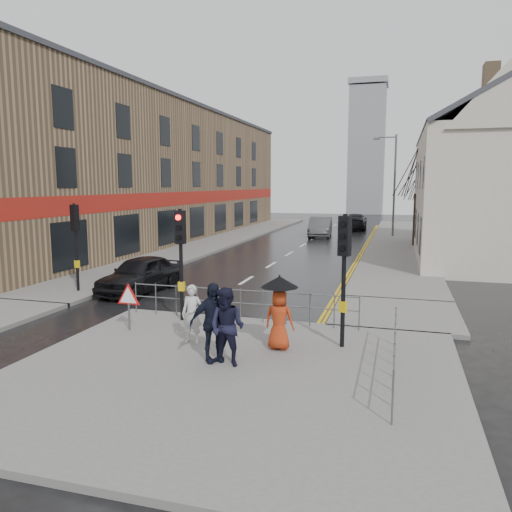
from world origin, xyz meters
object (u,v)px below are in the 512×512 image
Objects in this scene: pedestrian_a at (192,314)px; pedestrian_with_umbrella at (279,308)px; car_parked at (140,274)px; pedestrian_d at (212,322)px; pedestrian_b at (227,327)px; car_mid at (320,227)px.

pedestrian_a is 2.33m from pedestrian_with_umbrella.
car_parked is (-4.72, 5.77, -0.19)m from pedestrian_a.
pedestrian_a reaches higher than car_parked.
pedestrian_d is (1.01, -1.14, 0.17)m from pedestrian_a.
car_parked is at bearing 140.59° from pedestrian_b.
pedestrian_b is 0.96× the size of pedestrian_d.
pedestrian_d reaches higher than pedestrian_with_umbrella.
pedestrian_with_umbrella reaches higher than car_mid.
car_parked is at bearing 127.43° from pedestrian_a.
pedestrian_with_umbrella is 1.00× the size of pedestrian_d.
pedestrian_d is at bearing -135.17° from pedestrian_with_umbrella.
pedestrian_a is at bearing 91.90° from pedestrian_d.
pedestrian_with_umbrella is at bearing -32.66° from car_parked.
pedestrian_b reaches higher than car_mid.
pedestrian_a is 0.82× the size of pedestrian_d.
pedestrian_b is 0.44m from pedestrian_d.
car_mid is at bearing 104.41° from pedestrian_b.
pedestrian_with_umbrella is 9.02m from car_parked.
car_mid is (-2.13, 30.09, -0.27)m from pedestrian_d.
pedestrian_with_umbrella is 29.01m from car_mid.
pedestrian_d is (-1.29, -1.28, -0.13)m from pedestrian_with_umbrella.
pedestrian_d is (-0.41, 0.16, 0.03)m from pedestrian_b.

